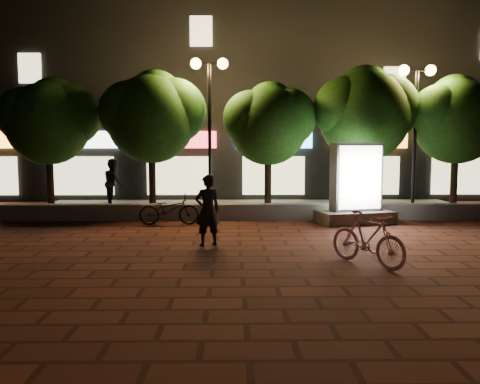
{
  "coord_description": "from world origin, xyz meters",
  "views": [
    {
      "loc": [
        -0.74,
        -11.15,
        2.35
      ],
      "look_at": [
        -0.53,
        1.5,
        1.13
      ],
      "focal_mm": 35.9,
      "sensor_mm": 36.0,
      "label": 1
    }
  ],
  "objects_px": {
    "street_lamp_left": "(209,96)",
    "pedestrian": "(113,182)",
    "tree_left": "(153,114)",
    "tree_right": "(366,110)",
    "scooter_parked": "(169,209)",
    "tree_far_right": "(457,116)",
    "rider": "(208,210)",
    "scooter_pink": "(367,239)",
    "ad_kiosk": "(356,191)",
    "street_lamp_right": "(416,100)",
    "tree_mid": "(270,120)",
    "tree_far_left": "(50,118)"
  },
  "relations": [
    {
      "from": "street_lamp_left",
      "to": "pedestrian",
      "type": "height_order",
      "value": "street_lamp_left"
    },
    {
      "from": "tree_left",
      "to": "pedestrian",
      "type": "distance_m",
      "value": 3.38
    },
    {
      "from": "tree_right",
      "to": "scooter_parked",
      "type": "xyz_separation_m",
      "value": [
        -6.47,
        -2.46,
        -3.1
      ]
    },
    {
      "from": "tree_far_right",
      "to": "rider",
      "type": "xyz_separation_m",
      "value": [
        -8.37,
        -5.46,
        -2.53
      ]
    },
    {
      "from": "tree_right",
      "to": "scooter_pink",
      "type": "relative_size",
      "value": 2.86
    },
    {
      "from": "tree_left",
      "to": "ad_kiosk",
      "type": "xyz_separation_m",
      "value": [
        6.45,
        -2.22,
        -2.46
      ]
    },
    {
      "from": "street_lamp_right",
      "to": "ad_kiosk",
      "type": "relative_size",
      "value": 2.03
    },
    {
      "from": "street_lamp_left",
      "to": "pedestrian",
      "type": "xyz_separation_m",
      "value": [
        -3.72,
        1.73,
        -3.05
      ]
    },
    {
      "from": "scooter_pink",
      "to": "rider",
      "type": "bearing_deg",
      "value": 113.01
    },
    {
      "from": "tree_mid",
      "to": "street_lamp_right",
      "type": "distance_m",
      "value": 5.0
    },
    {
      "from": "scooter_pink",
      "to": "tree_right",
      "type": "bearing_deg",
      "value": 38.87
    },
    {
      "from": "tree_left",
      "to": "scooter_parked",
      "type": "relative_size",
      "value": 2.76
    },
    {
      "from": "tree_far_left",
      "to": "scooter_parked",
      "type": "height_order",
      "value": "tree_far_left"
    },
    {
      "from": "tree_far_right",
      "to": "tree_right",
      "type": "bearing_deg",
      "value": 180.0
    },
    {
      "from": "tree_left",
      "to": "ad_kiosk",
      "type": "relative_size",
      "value": 1.99
    },
    {
      "from": "ad_kiosk",
      "to": "tree_far_left",
      "type": "bearing_deg",
      "value": 167.42
    },
    {
      "from": "tree_left",
      "to": "rider",
      "type": "bearing_deg",
      "value": -68.7
    },
    {
      "from": "ad_kiosk",
      "to": "rider",
      "type": "distance_m",
      "value": 5.4
    },
    {
      "from": "tree_mid",
      "to": "tree_far_right",
      "type": "bearing_deg",
      "value": 0.0
    },
    {
      "from": "tree_left",
      "to": "pedestrian",
      "type": "xyz_separation_m",
      "value": [
        -1.78,
        1.47,
        -2.47
      ]
    },
    {
      "from": "rider",
      "to": "scooter_parked",
      "type": "distance_m",
      "value": 3.28
    },
    {
      "from": "tree_left",
      "to": "tree_right",
      "type": "height_order",
      "value": "tree_right"
    },
    {
      "from": "tree_mid",
      "to": "pedestrian",
      "type": "height_order",
      "value": "tree_mid"
    },
    {
      "from": "tree_right",
      "to": "scooter_pink",
      "type": "distance_m",
      "value": 8.2
    },
    {
      "from": "tree_mid",
      "to": "tree_right",
      "type": "distance_m",
      "value": 3.32
    },
    {
      "from": "tree_far_left",
      "to": "ad_kiosk",
      "type": "height_order",
      "value": "tree_far_left"
    },
    {
      "from": "scooter_pink",
      "to": "pedestrian",
      "type": "height_order",
      "value": "pedestrian"
    },
    {
      "from": "tree_far_right",
      "to": "street_lamp_right",
      "type": "distance_m",
      "value": 1.66
    },
    {
      "from": "street_lamp_right",
      "to": "pedestrian",
      "type": "relative_size",
      "value": 2.79
    },
    {
      "from": "tree_left",
      "to": "street_lamp_right",
      "type": "xyz_separation_m",
      "value": [
        8.95,
        -0.26,
        0.45
      ]
    },
    {
      "from": "street_lamp_left",
      "to": "scooter_parked",
      "type": "xyz_separation_m",
      "value": [
        -1.12,
        -2.2,
        -3.56
      ]
    },
    {
      "from": "tree_far_left",
      "to": "street_lamp_left",
      "type": "distance_m",
      "value": 5.5
    },
    {
      "from": "tree_mid",
      "to": "street_lamp_left",
      "type": "relative_size",
      "value": 0.87
    },
    {
      "from": "tree_left",
      "to": "tree_far_left",
      "type": "bearing_deg",
      "value": -180.0
    },
    {
      "from": "tree_right",
      "to": "street_lamp_left",
      "type": "distance_m",
      "value": 5.38
    },
    {
      "from": "tree_mid",
      "to": "tree_far_left",
      "type": "bearing_deg",
      "value": 180.0
    },
    {
      "from": "scooter_parked",
      "to": "street_lamp_right",
      "type": "bearing_deg",
      "value": -77.99
    },
    {
      "from": "tree_far_right",
      "to": "rider",
      "type": "relative_size",
      "value": 2.83
    },
    {
      "from": "tree_left",
      "to": "scooter_parked",
      "type": "xyz_separation_m",
      "value": [
        0.83,
        -2.46,
        -2.98
      ]
    },
    {
      "from": "tree_right",
      "to": "street_lamp_right",
      "type": "xyz_separation_m",
      "value": [
        1.64,
        -0.26,
        0.33
      ]
    },
    {
      "from": "ad_kiosk",
      "to": "tree_right",
      "type": "bearing_deg",
      "value": 68.97
    },
    {
      "from": "tree_left",
      "to": "tree_right",
      "type": "distance_m",
      "value": 7.3
    },
    {
      "from": "street_lamp_left",
      "to": "street_lamp_right",
      "type": "xyz_separation_m",
      "value": [
        7.0,
        0.0,
        -0.13
      ]
    },
    {
      "from": "street_lamp_left",
      "to": "scooter_pink",
      "type": "height_order",
      "value": "street_lamp_left"
    },
    {
      "from": "street_lamp_left",
      "to": "pedestrian",
      "type": "distance_m",
      "value": 5.12
    },
    {
      "from": "tree_right",
      "to": "scooter_pink",
      "type": "height_order",
      "value": "tree_right"
    },
    {
      "from": "tree_far_left",
      "to": "street_lamp_left",
      "type": "bearing_deg",
      "value": -2.76
    },
    {
      "from": "pedestrian",
      "to": "scooter_parked",
      "type": "bearing_deg",
      "value": -166.13
    },
    {
      "from": "tree_right",
      "to": "rider",
      "type": "height_order",
      "value": "tree_right"
    },
    {
      "from": "scooter_parked",
      "to": "scooter_pink",
      "type": "bearing_deg",
      "value": -140.41
    }
  ]
}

